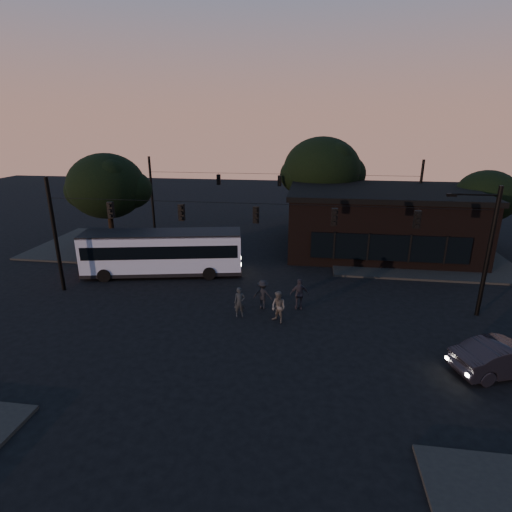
# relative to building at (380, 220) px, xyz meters

# --- Properties ---
(ground) EXTENTS (120.00, 120.00, 0.00)m
(ground) POSITION_rel_building_xyz_m (-9.00, -15.97, -2.71)
(ground) COLOR black
(ground) RESTS_ON ground
(sidewalk_far_right) EXTENTS (14.00, 10.00, 0.15)m
(sidewalk_far_right) POSITION_rel_building_xyz_m (3.00, -1.97, -2.63)
(sidewalk_far_right) COLOR black
(sidewalk_far_right) RESTS_ON ground
(sidewalk_far_left) EXTENTS (14.00, 10.00, 0.15)m
(sidewalk_far_left) POSITION_rel_building_xyz_m (-23.00, -1.97, -2.63)
(sidewalk_far_left) COLOR black
(sidewalk_far_left) RESTS_ON ground
(building) EXTENTS (15.40, 10.41, 5.40)m
(building) POSITION_rel_building_xyz_m (0.00, 0.00, 0.00)
(building) COLOR black
(building) RESTS_ON ground
(tree_behind) EXTENTS (7.60, 7.60, 9.43)m
(tree_behind) POSITION_rel_building_xyz_m (-5.00, 6.03, 3.48)
(tree_behind) COLOR black
(tree_behind) RESTS_ON ground
(tree_right) EXTENTS (5.20, 5.20, 6.86)m
(tree_right) POSITION_rel_building_xyz_m (9.00, 2.03, 1.93)
(tree_right) COLOR black
(tree_right) RESTS_ON ground
(tree_left) EXTENTS (6.40, 6.40, 8.30)m
(tree_left) POSITION_rel_building_xyz_m (-23.00, -2.97, 2.86)
(tree_left) COLOR black
(tree_left) RESTS_ON ground
(signal_rig_near) EXTENTS (26.24, 0.30, 7.50)m
(signal_rig_near) POSITION_rel_building_xyz_m (-9.00, -11.97, 1.74)
(signal_rig_near) COLOR black
(signal_rig_near) RESTS_ON ground
(signal_rig_far) EXTENTS (26.24, 0.30, 7.50)m
(signal_rig_far) POSITION_rel_building_xyz_m (-9.00, 4.03, 1.50)
(signal_rig_far) COLOR black
(signal_rig_far) RESTS_ON ground
(bus) EXTENTS (11.69, 4.81, 3.21)m
(bus) POSITION_rel_building_xyz_m (-16.39, -8.21, -0.91)
(bus) COLOR #A2ACCE
(bus) RESTS_ON ground
(car) EXTENTS (5.01, 3.18, 1.56)m
(car) POSITION_rel_building_xyz_m (2.97, -17.85, -1.93)
(car) COLOR black
(car) RESTS_ON ground
(pedestrian_a) EXTENTS (0.73, 0.57, 1.76)m
(pedestrian_a) POSITION_rel_building_xyz_m (-9.64, -14.09, -1.83)
(pedestrian_a) COLOR black
(pedestrian_a) RESTS_ON ground
(pedestrian_b) EXTENTS (1.12, 1.08, 1.83)m
(pedestrian_b) POSITION_rel_building_xyz_m (-7.38, -14.49, -1.79)
(pedestrian_b) COLOR #4C4945
(pedestrian_b) RESTS_ON ground
(pedestrian_c) EXTENTS (1.18, 0.62, 1.92)m
(pedestrian_c) POSITION_rel_building_xyz_m (-6.29, -12.63, -1.75)
(pedestrian_c) COLOR #29262F
(pedestrian_c) RESTS_ON ground
(pedestrian_d) EXTENTS (1.23, 0.80, 1.80)m
(pedestrian_d) POSITION_rel_building_xyz_m (-8.46, -12.84, -1.81)
(pedestrian_d) COLOR black
(pedestrian_d) RESTS_ON ground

